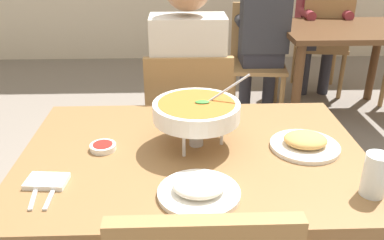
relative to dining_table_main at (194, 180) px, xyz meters
name	(u,v)px	position (x,y,z in m)	size (l,w,h in m)	color
dining_table_main	(194,180)	(0.00, 0.00, 0.00)	(1.18, 0.83, 0.74)	brown
chair_diner_main	(188,124)	(0.00, 0.70, -0.11)	(0.44, 0.44, 0.90)	olive
diner_main	(188,79)	(0.00, 0.73, 0.12)	(0.40, 0.45, 1.31)	#2D2D38
curry_bowl	(196,111)	(0.01, 0.05, 0.24)	(0.33, 0.30, 0.26)	silver
rice_plate	(199,189)	(0.01, -0.26, 0.14)	(0.24, 0.24, 0.06)	white
appetizer_plate	(305,143)	(0.39, 0.01, 0.14)	(0.24, 0.24, 0.06)	white
sauce_dish	(103,147)	(-0.31, 0.03, 0.13)	(0.09, 0.09, 0.02)	white
napkin_folded	(47,181)	(-0.45, -0.18, 0.12)	(0.12, 0.08, 0.02)	white
fork_utensil	(35,192)	(-0.47, -0.23, 0.12)	(0.01, 0.17, 0.01)	silver
spoon_utensil	(53,192)	(-0.42, -0.23, 0.12)	(0.01, 0.17, 0.01)	silver
drink_glass	(375,177)	(0.50, -0.27, 0.17)	(0.07, 0.07, 0.13)	silver
dining_table_far	(344,44)	(1.26, 1.91, -0.02)	(1.00, 0.80, 0.74)	#51331C
chair_bg_left	(257,54)	(0.60, 2.01, -0.11)	(0.48, 0.48, 0.90)	olive
chair_bg_middle	(323,41)	(1.27, 2.40, -0.11)	(0.50, 0.50, 0.90)	olive
patron_bg_left	(263,27)	(0.61, 1.92, 0.12)	(0.40, 0.45, 1.31)	#2D2D38
patron_bg_middle	(319,13)	(1.23, 2.49, 0.12)	(0.40, 0.45, 1.31)	#2D2D38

